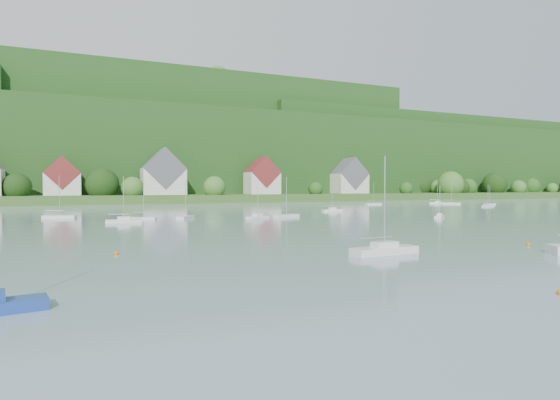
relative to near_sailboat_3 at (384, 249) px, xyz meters
name	(u,v)px	position (x,y,z in m)	size (l,w,h in m)	color
far_shore_strip	(146,198)	(-0.74, 157.40, 1.04)	(600.00, 60.00, 3.00)	#2A511E
forested_ridge	(129,156)	(-0.35, 225.96, 22.43)	(620.00, 181.22, 69.89)	#123912
village_building_1	(63,179)	(-30.74, 146.40, 8.29)	(12.00, 9.36, 14.00)	beige
village_building_2	(163,176)	(4.26, 145.40, 9.81)	(16.00, 11.44, 18.00)	beige
village_building_3	(262,179)	(44.26, 143.40, 8.97)	(13.00, 10.40, 15.50)	beige
village_building_4	(349,179)	(89.26, 147.40, 9.13)	(15.00, 10.40, 16.50)	beige
near_sailboat_3	(384,249)	(0.00, 0.00, 0.00)	(6.70, 2.27, 8.90)	silver
mooring_buoy_2	(529,245)	(17.55, -0.92, -0.46)	(0.40, 0.40, 0.40)	orange
mooring_buoy_3	(116,255)	(-22.30, 9.47, -0.46)	(0.40, 0.40, 0.40)	orange
far_sailboat_cluster	(213,211)	(2.99, 69.35, -0.09)	(196.22, 62.30, 8.71)	silver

